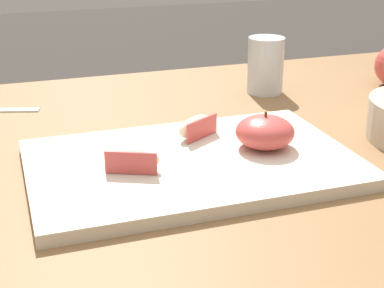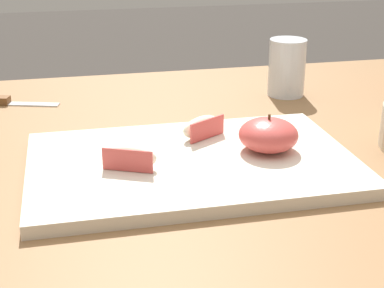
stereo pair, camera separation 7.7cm
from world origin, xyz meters
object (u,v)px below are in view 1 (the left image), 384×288
at_px(apple_half_skin_up, 265,132).
at_px(apple_wedge_back, 133,160).
at_px(apple_wedge_left, 196,127).
at_px(drinking_glass_water, 266,65).
at_px(cutting_board, 192,164).

relative_size(apple_half_skin_up, apple_wedge_back, 1.13).
xyz_separation_m(apple_wedge_left, drinking_glass_water, (0.21, 0.22, 0.02)).
bearing_deg(apple_wedge_back, drinking_glass_water, 43.13).
distance_m(apple_half_skin_up, apple_wedge_left, 0.10).
xyz_separation_m(apple_half_skin_up, apple_wedge_left, (-0.08, 0.07, -0.01)).
bearing_deg(cutting_board, apple_wedge_back, -170.22).
bearing_deg(cutting_board, drinking_glass_water, 50.16).
bearing_deg(apple_wedge_left, cutting_board, -112.79).
height_order(apple_half_skin_up, drinking_glass_water, drinking_glass_water).
bearing_deg(cutting_board, apple_half_skin_up, 2.18).
distance_m(cutting_board, apple_half_skin_up, 0.11).
relative_size(cutting_board, apple_wedge_back, 5.94).
xyz_separation_m(apple_wedge_back, drinking_glass_water, (0.33, 0.31, 0.02)).
relative_size(apple_half_skin_up, apple_wedge_left, 1.15).
xyz_separation_m(cutting_board, apple_half_skin_up, (0.11, 0.00, 0.03)).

